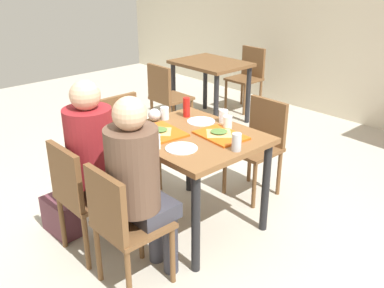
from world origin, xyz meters
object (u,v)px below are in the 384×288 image
Objects in this scene: plastic_cup_a at (223,116)px; person_in_red at (96,153)px; background_table at (211,72)px; paper_plate_near_edge at (181,148)px; plastic_cup_d at (228,123)px; chair_left_end at (126,136)px; pizza_slice_b at (219,132)px; tray_red_near at (162,132)px; foil_bundle at (154,115)px; background_chair_near at (166,94)px; tray_red_far at (221,135)px; soda_can at (237,142)px; pizza_slice_a at (159,130)px; chair_near_right at (122,221)px; main_table at (192,148)px; chair_near_left at (81,192)px; chair_far_side at (260,140)px; condiment_bottle at (186,107)px; plastic_cup_c at (165,113)px; person_in_brown_jacket at (138,178)px; handbag at (61,217)px; paper_plate_center at (201,121)px; background_chair_far at (248,74)px.

person_in_red is at bearing -102.12° from plastic_cup_a.
plastic_cup_a is 2.19m from background_table.
plastic_cup_d is (-0.05, 0.51, 0.05)m from paper_plate_near_edge.
pizza_slice_b is at bearing 7.39° from chair_left_end.
foil_bundle is (-0.24, 0.13, 0.04)m from tray_red_near.
tray_red_far is at bearing -28.15° from background_chair_near.
pizza_slice_a is at bearing -162.76° from soda_can.
chair_left_end is 0.77m from tray_red_near.
plastic_cup_d is at bearing 97.73° from chair_near_right.
plastic_cup_a is (0.22, 1.02, 0.08)m from person_in_red.
chair_near_left reaches higher than main_table.
foil_bundle reaches higher than pizza_slice_b.
plastic_cup_a is (-0.20, 0.23, 0.04)m from tray_red_far.
chair_near_right reaches higher than pizza_slice_a.
plastic_cup_a is at bearing 79.30° from chair_near_left.
plastic_cup_d reaches higher than chair_near_right.
chair_far_side is 0.75m from condiment_bottle.
pizza_slice_b is (-0.10, 0.94, 0.30)m from chair_near_right.
pizza_slice_a is (0.07, 0.64, 0.30)m from chair_near_left.
chair_near_left is 1.23m from plastic_cup_a.
plastic_cup_c is 0.62× the size of condiment_bottle.
plastic_cup_c reaches higher than main_table.
plastic_cup_d is (-0.15, 0.94, 0.08)m from person_in_brown_jacket.
condiment_bottle reaches higher than background_table.
pizza_slice_a is at bearing 57.74° from handbag.
chair_near_right is at bearing -56.61° from pizza_slice_a.
paper_plate_near_edge is at bearing 102.71° from person_in_brown_jacket.
condiment_bottle is at bearing 75.29° from handbag.
pizza_slice_b is (0.15, 0.13, 0.14)m from main_table.
main_table is 2.72× the size of tray_red_far.
person_in_brown_jacket is 1.06m from plastic_cup_a.
paper_plate_center is at bearing 110.65° from chair_near_right.
tray_red_far is at bearing 6.42° from plastic_cup_c.
pizza_slice_b is at bearing -71.22° from plastic_cup_d.
tray_red_near is 3.60× the size of plastic_cup_d.
chair_near_right is at bearing 0.00° from chair_near_left.
background_chair_far reaches higher than tray_red_near.
plastic_cup_a is (-0.27, 1.02, 0.08)m from person_in_brown_jacket.
plastic_cup_a reaches higher than tray_red_near.
pizza_slice_b is (0.15, -0.67, 0.30)m from chair_far_side.
main_table is 4.44× the size of paper_plate_near_edge.
paper_plate_center is at bearing 34.61° from plastic_cup_c.
tray_red_near is at bearing 128.74° from person_in_brown_jacket.
plastic_cup_d is 0.12× the size of background_chair_near.
background_chair_near is (-1.64, 1.09, -0.16)m from main_table.
handbag is 2.21m from background_chair_near.
background_chair_far reaches higher than main_table.
background_chair_far is (-1.64, 2.56, -0.16)m from main_table.
chair_left_end is at bearing -172.61° from pizza_slice_b.
tray_red_near is at bearing -100.18° from chair_far_side.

